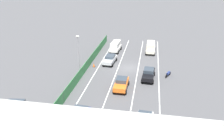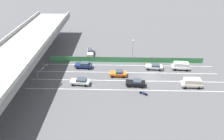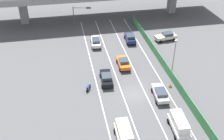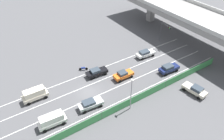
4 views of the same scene
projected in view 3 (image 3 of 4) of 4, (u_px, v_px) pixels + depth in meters
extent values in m
plane|color=#4C4C4F|center=(134.00, 94.00, 43.02)|extent=(300.00, 300.00, 0.00)
cube|color=silver|center=(95.00, 77.00, 47.01)|extent=(0.14, 47.81, 0.01)
cube|color=silver|center=(115.00, 74.00, 47.59)|extent=(0.14, 47.81, 0.01)
cube|color=silver|center=(135.00, 72.00, 48.17)|extent=(0.14, 47.81, 0.01)
cube|color=silver|center=(155.00, 70.00, 48.74)|extent=(0.14, 47.81, 0.01)
cube|color=gray|center=(23.00, 11.00, 64.51)|extent=(1.80, 1.80, 6.14)
cube|color=gray|center=(172.00, 1.00, 70.49)|extent=(1.80, 1.80, 6.14)
cube|color=#3D8E4C|center=(164.00, 65.00, 48.58)|extent=(0.06, 43.81, 1.63)
cylinder|color=#4C514C|center=(181.00, 90.00, 42.58)|extent=(0.10, 0.10, 1.63)
cylinder|color=#4C514C|center=(152.00, 46.00, 54.59)|extent=(0.10, 0.10, 1.63)
cylinder|color=#4C514C|center=(133.00, 18.00, 66.59)|extent=(0.10, 0.10, 1.63)
cube|color=silver|center=(179.00, 126.00, 36.04)|extent=(2.06, 4.70, 0.58)
cube|color=silver|center=(179.00, 122.00, 35.58)|extent=(1.79, 3.86, 1.10)
cylinder|color=black|center=(168.00, 121.00, 37.48)|extent=(0.26, 0.65, 0.64)
cylinder|color=black|center=(181.00, 120.00, 37.67)|extent=(0.26, 0.65, 0.64)
cylinder|color=black|center=(176.00, 138.00, 34.89)|extent=(0.26, 0.65, 0.64)
cylinder|color=black|center=(189.00, 137.00, 35.07)|extent=(0.26, 0.65, 0.64)
cube|color=navy|center=(130.00, 38.00, 57.59)|extent=(2.06, 4.63, 0.70)
cube|color=#333D47|center=(130.00, 36.00, 56.88)|extent=(1.69, 2.29, 0.59)
cylinder|color=black|center=(125.00, 37.00, 59.05)|extent=(0.26, 0.65, 0.64)
cylinder|color=black|center=(133.00, 37.00, 59.23)|extent=(0.26, 0.65, 0.64)
cylinder|color=black|center=(127.00, 44.00, 56.49)|extent=(0.26, 0.65, 0.64)
cylinder|color=black|center=(135.00, 43.00, 56.68)|extent=(0.26, 0.65, 0.64)
cube|color=orange|center=(123.00, 63.00, 49.27)|extent=(1.86, 4.27, 0.63)
cube|color=#333D47|center=(124.00, 61.00, 48.74)|extent=(1.59, 1.77, 0.54)
cylinder|color=black|center=(117.00, 61.00, 50.59)|extent=(0.23, 0.64, 0.64)
cylinder|color=black|center=(126.00, 61.00, 50.84)|extent=(0.23, 0.64, 0.64)
cylinder|color=black|center=(120.00, 70.00, 48.21)|extent=(0.23, 0.64, 0.64)
cylinder|color=black|center=(130.00, 69.00, 48.46)|extent=(0.23, 0.64, 0.64)
cube|color=#B7BABC|center=(160.00, 93.00, 41.88)|extent=(2.14, 4.60, 0.59)
cube|color=#333D47|center=(161.00, 92.00, 41.31)|extent=(1.73, 2.27, 0.47)
cylinder|color=black|center=(152.00, 90.00, 43.32)|extent=(0.28, 0.66, 0.64)
cylinder|color=black|center=(163.00, 89.00, 43.47)|extent=(0.28, 0.66, 0.64)
cylinder|color=black|center=(157.00, 102.00, 40.79)|extent=(0.28, 0.66, 0.64)
cylinder|color=black|center=(168.00, 102.00, 40.94)|extent=(0.28, 0.66, 0.64)
cube|color=black|center=(106.00, 78.00, 45.27)|extent=(2.02, 4.67, 0.63)
cube|color=#333D47|center=(107.00, 76.00, 44.63)|extent=(1.65, 2.01, 0.52)
cylinder|color=black|center=(100.00, 76.00, 46.72)|extent=(0.26, 0.65, 0.64)
cylinder|color=black|center=(110.00, 75.00, 46.92)|extent=(0.26, 0.65, 0.64)
cylinder|color=black|center=(102.00, 86.00, 44.14)|extent=(0.26, 0.65, 0.64)
cylinder|color=black|center=(113.00, 86.00, 44.34)|extent=(0.26, 0.65, 0.64)
cube|color=beige|center=(124.00, 136.00, 34.50)|extent=(1.85, 4.62, 0.65)
cube|color=beige|center=(124.00, 131.00, 34.02)|extent=(1.63, 3.79, 1.14)
cylinder|color=black|center=(115.00, 131.00, 35.92)|extent=(0.23, 0.64, 0.64)
cylinder|color=black|center=(128.00, 129.00, 36.19)|extent=(0.23, 0.64, 0.64)
cube|color=silver|center=(96.00, 42.00, 56.16)|extent=(2.06, 4.68, 0.62)
cube|color=#333D47|center=(96.00, 40.00, 55.53)|extent=(1.68, 2.37, 0.54)
cylinder|color=black|center=(91.00, 41.00, 57.63)|extent=(0.27, 0.65, 0.64)
cylinder|color=black|center=(99.00, 40.00, 57.80)|extent=(0.27, 0.65, 0.64)
cylinder|color=black|center=(92.00, 48.00, 55.04)|extent=(0.27, 0.65, 0.64)
cylinder|color=black|center=(101.00, 47.00, 55.22)|extent=(0.27, 0.65, 0.64)
cylinder|color=black|center=(90.00, 86.00, 44.29)|extent=(0.36, 0.58, 0.60)
cylinder|color=black|center=(87.00, 91.00, 43.20)|extent=(0.36, 0.58, 0.60)
cube|color=navy|center=(88.00, 87.00, 43.59)|extent=(0.66, 0.95, 0.36)
cylinder|color=#B2B2B2|center=(89.00, 83.00, 43.86)|extent=(0.55, 0.30, 0.03)
cube|color=beige|center=(166.00, 37.00, 58.06)|extent=(4.77, 2.37, 0.64)
cube|color=#333D47|center=(168.00, 34.00, 57.85)|extent=(2.17, 1.81, 0.59)
cylinder|color=black|center=(161.00, 42.00, 57.20)|extent=(0.66, 0.30, 0.64)
cylinder|color=black|center=(157.00, 38.00, 58.60)|extent=(0.66, 0.30, 0.64)
cylinder|color=black|center=(174.00, 40.00, 58.05)|extent=(0.66, 0.30, 0.64)
cylinder|color=black|center=(170.00, 36.00, 59.45)|extent=(0.66, 0.30, 0.64)
cylinder|color=#47474C|center=(74.00, 19.00, 60.95)|extent=(0.18, 0.18, 5.72)
cylinder|color=#47474C|center=(82.00, 8.00, 59.53)|extent=(3.71, 0.89, 0.12)
cube|color=black|center=(89.00, 8.00, 59.52)|extent=(1.00, 0.47, 0.32)
sphere|color=#390706|center=(87.00, 8.00, 59.38)|extent=(0.20, 0.20, 0.20)
sphere|color=#3B2806|center=(89.00, 8.00, 59.38)|extent=(0.20, 0.20, 0.20)
sphere|color=green|center=(90.00, 8.00, 59.38)|extent=(0.20, 0.20, 0.20)
cylinder|color=gray|center=(174.00, 59.00, 45.86)|extent=(0.16, 0.16, 6.37)
ellipsoid|color=silver|center=(176.00, 41.00, 44.03)|extent=(0.60, 0.36, 0.28)
cone|color=orange|center=(170.00, 85.00, 44.27)|extent=(0.36, 0.36, 0.72)
cube|color=black|center=(170.00, 87.00, 44.46)|extent=(0.47, 0.47, 0.03)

